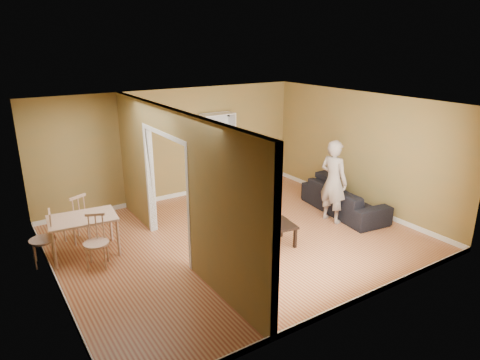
# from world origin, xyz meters

# --- Properties ---
(room_shell) EXTENTS (6.50, 6.50, 6.50)m
(room_shell) POSITION_xyz_m (0.00, 0.00, 1.30)
(room_shell) COLOR tan
(room_shell) RESTS_ON ground
(partition) EXTENTS (0.22, 5.50, 2.60)m
(partition) POSITION_xyz_m (-1.20, 0.00, 1.30)
(partition) COLOR olive
(partition) RESTS_ON ground
(wall_speaker) EXTENTS (0.10, 0.10, 0.10)m
(wall_speaker) POSITION_xyz_m (1.50, 2.69, 1.90)
(wall_speaker) COLOR black
(wall_speaker) RESTS_ON room_shell
(sofa) EXTENTS (2.25, 1.19, 0.82)m
(sofa) POSITION_xyz_m (2.70, -0.16, 0.41)
(sofa) COLOR black
(sofa) RESTS_ON ground
(person) EXTENTS (0.82, 0.68, 2.05)m
(person) POSITION_xyz_m (2.14, -0.35, 1.02)
(person) COLOR slate
(person) RESTS_ON ground
(bookshelf) EXTENTS (0.83, 0.36, 1.97)m
(bookshelf) POSITION_xyz_m (1.08, 2.61, 0.99)
(bookshelf) COLOR white
(bookshelf) RESTS_ON ground
(paper_box_teal) EXTENTS (0.42, 0.27, 0.21)m
(paper_box_teal) POSITION_xyz_m (1.07, 2.56, 0.91)
(paper_box_teal) COLOR #1C5E51
(paper_box_teal) RESTS_ON bookshelf
(paper_box_navy_b) EXTENTS (0.46, 0.30, 0.24)m
(paper_box_navy_b) POSITION_xyz_m (1.10, 2.56, 1.31)
(paper_box_navy_b) COLOR navy
(paper_box_navy_b) RESTS_ON bookshelf
(paper_box_navy_c) EXTENTS (0.43, 0.28, 0.22)m
(paper_box_navy_c) POSITION_xyz_m (1.06, 2.56, 1.52)
(paper_box_navy_c) COLOR navy
(paper_box_navy_c) RESTS_ON bookshelf
(coffee_table) EXTENTS (0.62, 0.62, 0.42)m
(coffee_table) POSITION_xyz_m (0.48, -0.59, 0.35)
(coffee_table) COLOR black
(coffee_table) RESTS_ON ground
(game_controller) EXTENTS (0.13, 0.04, 0.03)m
(game_controller) POSITION_xyz_m (0.37, -0.57, 0.43)
(game_controller) COLOR white
(game_controller) RESTS_ON coffee_table
(dining_table) EXTENTS (1.13, 0.76, 0.71)m
(dining_table) POSITION_xyz_m (-2.59, 0.95, 0.63)
(dining_table) COLOR beige
(dining_table) RESTS_ON ground
(chair_left) EXTENTS (0.49, 0.49, 0.94)m
(chair_left) POSITION_xyz_m (-3.27, 0.97, 0.47)
(chair_left) COLOR tan
(chair_left) RESTS_ON ground
(chair_near) EXTENTS (0.55, 0.55, 0.91)m
(chair_near) POSITION_xyz_m (-2.54, 0.38, 0.45)
(chair_near) COLOR tan
(chair_near) RESTS_ON ground
(chair_far) EXTENTS (0.58, 0.58, 0.96)m
(chair_far) POSITION_xyz_m (-2.61, 1.57, 0.48)
(chair_far) COLOR tan
(chair_far) RESTS_ON ground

